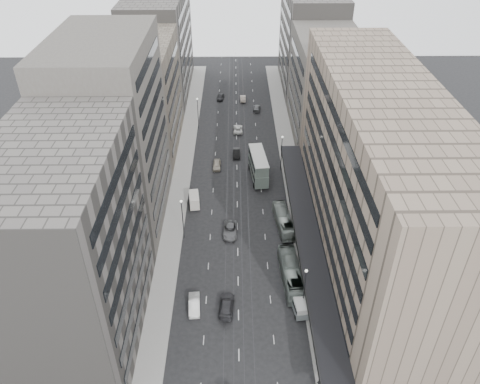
{
  "coord_description": "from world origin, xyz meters",
  "views": [
    {
      "loc": [
        -0.29,
        -52.94,
        55.43
      ],
      "look_at": [
        0.48,
        16.91,
        6.55
      ],
      "focal_mm": 35.0,
      "sensor_mm": 36.0,
      "label": 1
    }
  ],
  "objects_px": {
    "vw_microbus": "(300,304)",
    "bus_far": "(283,220)",
    "sedan_2": "(230,230)",
    "pedestrian": "(319,384)",
    "bus_near": "(291,274)",
    "double_decker": "(258,166)",
    "panel_van": "(194,200)",
    "sedan_1": "(194,305)"
  },
  "relations": [
    {
      "from": "bus_far",
      "to": "vw_microbus",
      "type": "relative_size",
      "value": 2.11
    },
    {
      "from": "bus_near",
      "to": "sedan_1",
      "type": "xyz_separation_m",
      "value": [
        -15.2,
        -5.56,
        -0.85
      ]
    },
    {
      "from": "bus_far",
      "to": "double_decker",
      "type": "bearing_deg",
      "value": -83.21
    },
    {
      "from": "sedan_1",
      "to": "vw_microbus",
      "type": "bearing_deg",
      "value": -6.6
    },
    {
      "from": "bus_far",
      "to": "sedan_2",
      "type": "distance_m",
      "value": 10.06
    },
    {
      "from": "sedan_2",
      "to": "pedestrian",
      "type": "bearing_deg",
      "value": -67.91
    },
    {
      "from": "bus_far",
      "to": "panel_van",
      "type": "relative_size",
      "value": 2.32
    },
    {
      "from": "double_decker",
      "to": "vw_microbus",
      "type": "distance_m",
      "value": 37.16
    },
    {
      "from": "sedan_1",
      "to": "pedestrian",
      "type": "relative_size",
      "value": 2.49
    },
    {
      "from": "double_decker",
      "to": "bus_near",
      "type": "bearing_deg",
      "value": -88.91
    },
    {
      "from": "bus_near",
      "to": "double_decker",
      "type": "relative_size",
      "value": 1.1
    },
    {
      "from": "double_decker",
      "to": "pedestrian",
      "type": "xyz_separation_m",
      "value": [
        5.64,
        -49.87,
        -1.96
      ]
    },
    {
      "from": "panel_van",
      "to": "vw_microbus",
      "type": "bearing_deg",
      "value": -63.84
    },
    {
      "from": "panel_van",
      "to": "bus_near",
      "type": "bearing_deg",
      "value": -57.8
    },
    {
      "from": "bus_far",
      "to": "double_decker",
      "type": "xyz_separation_m",
      "value": [
        -3.94,
        16.7,
        1.64
      ]
    },
    {
      "from": "bus_far",
      "to": "bus_near",
      "type": "bearing_deg",
      "value": 83.53
    },
    {
      "from": "bus_far",
      "to": "double_decker",
      "type": "height_order",
      "value": "double_decker"
    },
    {
      "from": "double_decker",
      "to": "pedestrian",
      "type": "height_order",
      "value": "double_decker"
    },
    {
      "from": "pedestrian",
      "to": "bus_far",
      "type": "bearing_deg",
      "value": -87.84
    },
    {
      "from": "vw_microbus",
      "to": "panel_van",
      "type": "relative_size",
      "value": 1.1
    },
    {
      "from": "vw_microbus",
      "to": "panel_van",
      "type": "xyz_separation_m",
      "value": [
        -17.68,
        26.84,
        0.07
      ]
    },
    {
      "from": "bus_far",
      "to": "pedestrian",
      "type": "relative_size",
      "value": 5.35
    },
    {
      "from": "vw_microbus",
      "to": "pedestrian",
      "type": "bearing_deg",
      "value": -93.59
    },
    {
      "from": "panel_van",
      "to": "sedan_2",
      "type": "bearing_deg",
      "value": -57.67
    },
    {
      "from": "double_decker",
      "to": "panel_van",
      "type": "xyz_separation_m",
      "value": [
        -13.05,
        -9.99,
        -1.61
      ]
    },
    {
      "from": "bus_near",
      "to": "pedestrian",
      "type": "xyz_separation_m",
      "value": [
        1.7,
        -19.22,
        -0.53
      ]
    },
    {
      "from": "bus_near",
      "to": "double_decker",
      "type": "height_order",
      "value": "double_decker"
    },
    {
      "from": "bus_far",
      "to": "vw_microbus",
      "type": "bearing_deg",
      "value": 85.52
    },
    {
      "from": "vw_microbus",
      "to": "bus_far",
      "type": "bearing_deg",
      "value": 84.01
    },
    {
      "from": "bus_near",
      "to": "double_decker",
      "type": "distance_m",
      "value": 30.94
    },
    {
      "from": "panel_van",
      "to": "sedan_2",
      "type": "relative_size",
      "value": 0.8
    },
    {
      "from": "vw_microbus",
      "to": "sedan_2",
      "type": "bearing_deg",
      "value": 112.13
    },
    {
      "from": "pedestrian",
      "to": "sedan_1",
      "type": "bearing_deg",
      "value": -39.71
    },
    {
      "from": "double_decker",
      "to": "pedestrian",
      "type": "bearing_deg",
      "value": -89.78
    },
    {
      "from": "double_decker",
      "to": "panel_van",
      "type": "relative_size",
      "value": 2.43
    },
    {
      "from": "sedan_1",
      "to": "double_decker",
      "type": "bearing_deg",
      "value": 68.34
    },
    {
      "from": "sedan_2",
      "to": "panel_van",
      "type": "bearing_deg",
      "value": 131.34
    },
    {
      "from": "sedan_1",
      "to": "pedestrian",
      "type": "height_order",
      "value": "pedestrian"
    },
    {
      "from": "sedan_1",
      "to": "sedan_2",
      "type": "xyz_separation_m",
      "value": [
        5.35,
        17.59,
        -0.02
      ]
    },
    {
      "from": "bus_near",
      "to": "bus_far",
      "type": "xyz_separation_m",
      "value": [
        0.0,
        13.96,
        -0.22
      ]
    },
    {
      "from": "bus_near",
      "to": "vw_microbus",
      "type": "distance_m",
      "value": 6.22
    },
    {
      "from": "double_decker",
      "to": "sedan_2",
      "type": "xyz_separation_m",
      "value": [
        -5.92,
        -18.63,
        -2.29
      ]
    }
  ]
}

